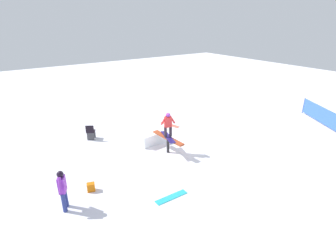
# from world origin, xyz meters

# --- Properties ---
(ground_plane) EXTENTS (60.00, 60.00, 0.00)m
(ground_plane) POSITION_xyz_m (0.00, 0.00, 0.00)
(ground_plane) COLOR white
(rail_feature) EXTENTS (2.15, 0.45, 0.84)m
(rail_feature) POSITION_xyz_m (0.00, 0.00, 0.70)
(rail_feature) COLOR black
(rail_feature) RESTS_ON ground
(snow_kicker_ramp) EXTENTS (1.91, 1.64, 0.62)m
(snow_kicker_ramp) POSITION_xyz_m (-1.90, -0.15, 0.31)
(snow_kicker_ramp) COLOR white
(snow_kicker_ramp) RESTS_ON ground
(main_rider_on_rail) EXTENTS (1.50, 0.75, 1.28)m
(main_rider_on_rail) POSITION_xyz_m (0.00, 0.00, 1.47)
(main_rider_on_rail) COLOR navy
(main_rider_on_rail) RESTS_ON rail_feature
(bystander_purple) EXTENTS (0.65, 0.36, 1.56)m
(bystander_purple) POSITION_xyz_m (1.43, -5.41, 0.87)
(bystander_purple) COLOR navy
(bystander_purple) RESTS_ON ground
(loose_snowboard_coral) EXTENTS (1.41, 0.63, 0.02)m
(loose_snowboard_coral) POSITION_xyz_m (-2.98, 2.20, 0.01)
(loose_snowboard_coral) COLOR #ED6E55
(loose_snowboard_coral) RESTS_ON ground
(loose_snowboard_cyan) EXTENTS (0.30, 1.33, 0.02)m
(loose_snowboard_cyan) POSITION_xyz_m (3.05, -1.95, 0.01)
(loose_snowboard_cyan) COLOR #24B9C9
(loose_snowboard_cyan) RESTS_ON ground
(folding_chair) EXTENTS (0.60, 0.60, 0.88)m
(folding_chair) POSITION_xyz_m (-3.74, -2.65, 0.41)
(folding_chair) COLOR #3F3F44
(folding_chair) RESTS_ON ground
(backpack_on_snow) EXTENTS (0.30, 0.35, 0.34)m
(backpack_on_snow) POSITION_xyz_m (0.91, -4.31, 0.17)
(backpack_on_snow) COLOR orange
(backpack_on_snow) RESTS_ON ground
(safety_fence) EXTENTS (4.46, 2.61, 1.10)m
(safety_fence) POSITION_xyz_m (2.79, 10.04, 0.60)
(safety_fence) COLOR blue
(safety_fence) RESTS_ON ground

